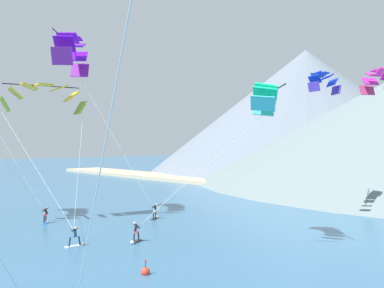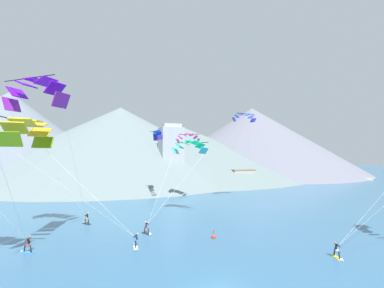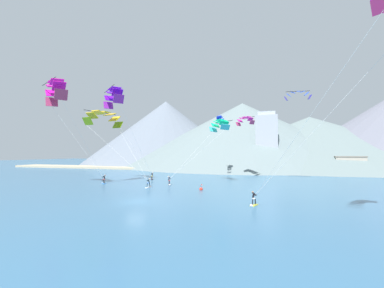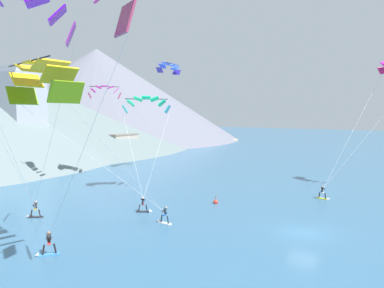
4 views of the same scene
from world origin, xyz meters
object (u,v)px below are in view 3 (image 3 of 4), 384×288
(kitesurfer_near_lead, at_px, (253,202))
(parafoil_kite_distant_low_drift, at_px, (245,120))
(kitesurfer_far_left, at_px, (152,177))
(parafoil_kite_near_trail, at_px, (219,124))
(kitesurfer_far_right, at_px, (104,181))
(race_marker_buoy, at_px, (201,189))
(parafoil_kite_distant_mid_solo, at_px, (298,94))
(parafoil_kite_far_right, at_px, (55,90))
(parafoil_kite_far_left, at_px, (113,96))
(parafoil_kite_mid_center, at_px, (104,117))
(kitesurfer_near_trail, at_px, (169,182))
(kitesurfer_mid_center, at_px, (149,185))
(parafoil_kite_distant_high_outer, at_px, (220,119))

(kitesurfer_near_lead, distance_m, parafoil_kite_distant_low_drift, 35.13)
(kitesurfer_far_left, relative_size, parafoil_kite_near_trail, 0.15)
(kitesurfer_far_right, bearing_deg, race_marker_buoy, -6.84)
(kitesurfer_far_left, bearing_deg, parafoil_kite_distant_mid_solo, 11.74)
(kitesurfer_near_lead, xyz_separation_m, kitesurfer_far_right, (-29.36, 12.23, 0.08))
(kitesurfer_far_left, bearing_deg, parafoil_kite_far_right, -119.82)
(parafoil_kite_near_trail, bearing_deg, kitesurfer_near_lead, -67.89)
(parafoil_kite_far_left, xyz_separation_m, race_marker_buoy, (20.45, -5.28, -17.59))
(kitesurfer_far_left, xyz_separation_m, parafoil_kite_far_right, (-9.84, -17.17, 16.39))
(kitesurfer_near_lead, xyz_separation_m, race_marker_buoy, (-8.98, 9.78, -0.31))
(parafoil_kite_mid_center, bearing_deg, parafoil_kite_distant_mid_solo, 24.32)
(kitesurfer_far_right, distance_m, parafoil_kite_far_right, 18.52)
(kitesurfer_far_left, bearing_deg, kitesurfer_far_right, -118.71)
(kitesurfer_near_trail, xyz_separation_m, kitesurfer_mid_center, (-2.00, -3.98, -0.03))
(kitesurfer_near_lead, bearing_deg, kitesurfer_far_left, 137.60)
(kitesurfer_far_left, relative_size, kitesurfer_far_right, 0.97)
(parafoil_kite_near_trail, xyz_separation_m, parafoil_kite_distant_mid_solo, (15.03, 7.73, 6.65))
(parafoil_kite_distant_mid_solo, bearing_deg, kitesurfer_near_lead, -103.24)
(parafoil_kite_distant_low_drift, height_order, race_marker_buoy, parafoil_kite_distant_low_drift)
(parafoil_kite_distant_high_outer, xyz_separation_m, parafoil_kite_distant_mid_solo, (17.73, -5.17, 3.85))
(kitesurfer_mid_center, relative_size, kitesurfer_far_left, 1.03)
(kitesurfer_near_trail, distance_m, parafoil_kite_mid_center, 18.06)
(parafoil_kite_far_left, distance_m, parafoil_kite_distant_low_drift, 30.31)
(parafoil_kite_near_trail, xyz_separation_m, parafoil_kite_distant_low_drift, (3.65, 11.57, 2.20))
(parafoil_kite_distant_mid_solo, bearing_deg, parafoil_kite_mid_center, -155.68)
(parafoil_kite_far_left, bearing_deg, kitesurfer_near_trail, -4.41)
(kitesurfer_near_trail, bearing_deg, parafoil_kite_mid_center, -171.28)
(kitesurfer_mid_center, relative_size, parafoil_kite_far_left, 0.10)
(kitesurfer_far_right, distance_m, parafoil_kite_distant_low_drift, 34.36)
(parafoil_kite_distant_high_outer, height_order, parafoil_kite_distant_low_drift, parafoil_kite_distant_high_outer)
(kitesurfer_far_left, bearing_deg, parafoil_kite_far_left, -128.03)
(parafoil_kite_mid_center, relative_size, parafoil_kite_distant_high_outer, 2.63)
(kitesurfer_mid_center, height_order, parafoil_kite_distant_high_outer, parafoil_kite_distant_high_outer)
(kitesurfer_far_left, bearing_deg, kitesurfer_near_trail, -45.74)
(kitesurfer_far_right, xyz_separation_m, parafoil_kite_distant_mid_solo, (36.03, 16.10, 17.69))
(parafoil_kite_distant_high_outer, bearing_deg, kitesurfer_near_lead, -71.72)
(kitesurfer_near_lead, bearing_deg, parafoil_kite_distant_mid_solo, 76.76)
(kitesurfer_mid_center, bearing_deg, parafoil_kite_far_left, 155.75)
(parafoil_kite_far_left, height_order, race_marker_buoy, parafoil_kite_far_left)
(kitesurfer_near_lead, xyz_separation_m, kitesurfer_far_left, (-24.04, 21.95, 0.03))
(kitesurfer_mid_center, relative_size, parafoil_kite_near_trail, 0.16)
(kitesurfer_far_left, height_order, parafoil_kite_mid_center, parafoil_kite_mid_center)
(parafoil_kite_near_trail, bearing_deg, kitesurfer_near_trail, -140.61)
(parafoil_kite_mid_center, height_order, parafoil_kite_distant_high_outer, parafoil_kite_distant_high_outer)
(parafoil_kite_near_trail, bearing_deg, parafoil_kite_distant_mid_solo, 27.22)
(parafoil_kite_distant_low_drift, bearing_deg, parafoil_kite_distant_high_outer, 168.13)
(parafoil_kite_near_trail, xyz_separation_m, parafoil_kite_far_right, (-25.51, -15.82, 5.30))
(kitesurfer_near_trail, height_order, parafoil_kite_mid_center, parafoil_kite_mid_center)
(kitesurfer_far_right, height_order, parafoil_kite_distant_mid_solo, parafoil_kite_distant_mid_solo)
(parafoil_kite_distant_high_outer, distance_m, parafoil_kite_distant_mid_solo, 18.86)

